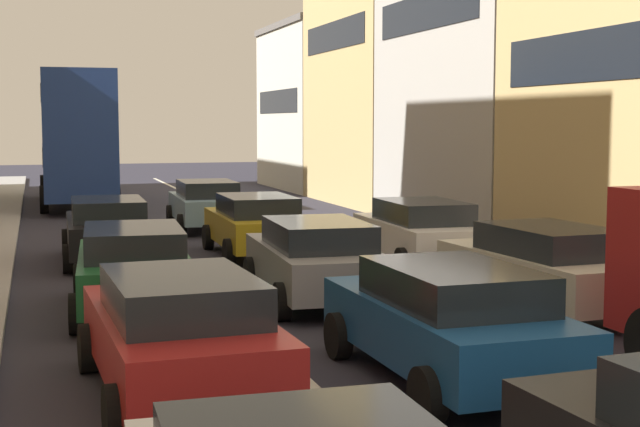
% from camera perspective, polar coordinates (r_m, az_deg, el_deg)
% --- Properties ---
extents(lane_stripe_left, '(0.16, 60.00, 0.01)m').
position_cam_1_polar(lane_stripe_left, '(24.17, -9.51, -2.09)').
color(lane_stripe_left, silver).
rests_on(lane_stripe_left, ground).
extents(lane_stripe_right, '(0.16, 60.00, 0.01)m').
position_cam_1_polar(lane_stripe_right, '(24.84, -1.71, -1.81)').
color(lane_stripe_right, silver).
rests_on(lane_stripe_right, ground).
extents(building_row_right, '(7.20, 43.90, 12.30)m').
position_cam_1_polar(building_row_right, '(29.87, 12.65, 9.33)').
color(building_row_right, beige).
rests_on(building_row_right, ground).
extents(sedan_centre_lane_second, '(2.11, 4.32, 1.49)m').
position_cam_1_polar(sedan_centre_lane_second, '(11.61, 7.94, -6.51)').
color(sedan_centre_lane_second, '#194C8C').
rests_on(sedan_centre_lane_second, ground).
extents(wagon_left_lane_second, '(2.19, 4.37, 1.49)m').
position_cam_1_polar(wagon_left_lane_second, '(10.97, -8.68, -7.23)').
color(wagon_left_lane_second, '#A51E1E').
rests_on(wagon_left_lane_second, ground).
extents(hatchback_centre_lane_third, '(2.25, 4.39, 1.49)m').
position_cam_1_polar(hatchback_centre_lane_third, '(16.57, -0.26, -2.79)').
color(hatchback_centre_lane_third, gray).
rests_on(hatchback_centre_lane_third, ground).
extents(sedan_left_lane_third, '(2.28, 4.41, 1.49)m').
position_cam_1_polar(sedan_left_lane_third, '(15.93, -11.47, -3.25)').
color(sedan_left_lane_third, '#19592D').
rests_on(sedan_left_lane_third, ground).
extents(coupe_centre_lane_fourth, '(2.12, 4.33, 1.49)m').
position_cam_1_polar(coupe_centre_lane_fourth, '(22.28, -3.99, -0.63)').
color(coupe_centre_lane_fourth, '#B29319').
rests_on(coupe_centre_lane_fourth, ground).
extents(sedan_left_lane_fourth, '(2.14, 4.34, 1.49)m').
position_cam_1_polar(sedan_left_lane_fourth, '(21.84, -13.00, -0.89)').
color(sedan_left_lane_fourth, black).
rests_on(sedan_left_lane_fourth, ground).
extents(sedan_centre_lane_fifth, '(2.17, 4.35, 1.49)m').
position_cam_1_polar(sedan_centre_lane_fifth, '(27.96, -7.04, 0.62)').
color(sedan_centre_lane_fifth, '#759EB7').
rests_on(sedan_centre_lane_fifth, ground).
extents(sedan_right_lane_behind_truck, '(2.27, 4.40, 1.49)m').
position_cam_1_polar(sedan_right_lane_behind_truck, '(16.19, 13.74, -3.16)').
color(sedan_right_lane_behind_truck, beige).
rests_on(sedan_right_lane_behind_truck, ground).
extents(wagon_right_lane_far, '(2.19, 4.36, 1.49)m').
position_cam_1_polar(wagon_right_lane_far, '(20.85, 6.22, -1.08)').
color(wagon_right_lane_far, silver).
rests_on(wagon_right_lane_far, ground).
extents(bus_mid_queue_primary, '(2.87, 10.52, 5.06)m').
position_cam_1_polar(bus_mid_queue_primary, '(37.22, -14.88, 4.85)').
color(bus_mid_queue_primary, navy).
rests_on(bus_mid_queue_primary, ground).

